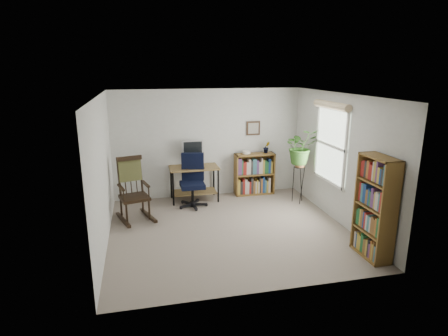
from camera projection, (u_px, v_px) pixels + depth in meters
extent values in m
cube|color=gray|center=(229.00, 230.00, 6.77)|extent=(4.20, 4.00, 0.00)
cube|color=white|center=(229.00, 95.00, 6.15)|extent=(4.20, 4.00, 0.00)
cube|color=silver|center=(208.00, 143.00, 8.34)|extent=(4.20, 0.00, 2.40)
cube|color=silver|center=(267.00, 206.00, 4.57)|extent=(4.20, 0.00, 2.40)
cube|color=silver|center=(102.00, 173.00, 6.01)|extent=(0.00, 4.00, 2.40)
cube|color=silver|center=(340.00, 159.00, 6.91)|extent=(0.00, 4.00, 2.40)
cube|color=black|center=(195.00, 168.00, 7.98)|extent=(0.40, 0.15, 0.02)
imported|color=#346523|center=(302.00, 130.00, 7.74)|extent=(1.69, 1.88, 1.46)
imported|color=#346523|center=(266.00, 151.00, 8.51)|extent=(0.13, 0.24, 0.11)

